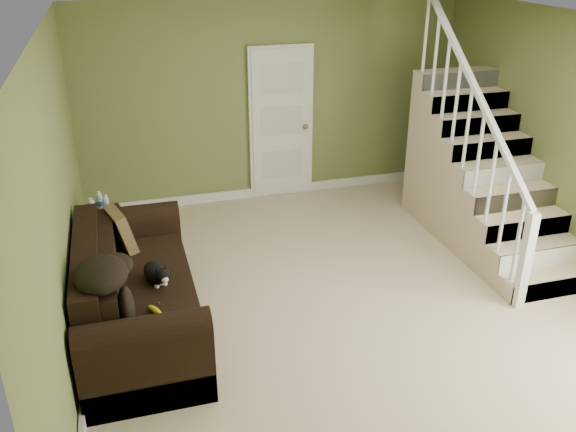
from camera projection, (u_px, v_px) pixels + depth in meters
floor at (344, 297)px, 6.06m from camera, size 5.00×5.50×0.01m
ceiling at (357, 26)px, 4.96m from camera, size 5.00×5.50×0.01m
wall_back at (273, 101)px, 7.90m from camera, size 5.00×0.04×2.60m
wall_front at (546, 362)px, 3.12m from camera, size 5.00×0.04×2.60m
wall_left at (59, 206)px, 4.89m from camera, size 0.04×5.50×2.60m
baseboard_back at (274, 190)px, 8.40m from camera, size 5.00×0.04×0.12m
baseboard_left at (85, 333)px, 5.42m from camera, size 0.04×5.50×0.12m
baseboard_right at (556, 258)px, 6.66m from camera, size 0.04×5.50×0.12m
door at (281, 123)px, 8.02m from camera, size 0.86×0.12×2.02m
staircase at (477, 182)px, 7.13m from camera, size 1.00×2.51×2.82m
sofa at (133, 297)px, 5.43m from camera, size 0.99×2.30×0.91m
side_table at (104, 239)px, 6.54m from camera, size 0.59×0.59×0.81m
cat at (156, 274)px, 5.32m from camera, size 0.30×0.50×0.24m
banana at (155, 310)px, 4.93m from camera, size 0.13×0.18×0.05m
throw_pillow at (121, 229)px, 5.88m from camera, size 0.30×0.45×0.42m
throw_blanket at (101, 274)px, 4.62m from camera, size 0.44×0.56×0.22m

